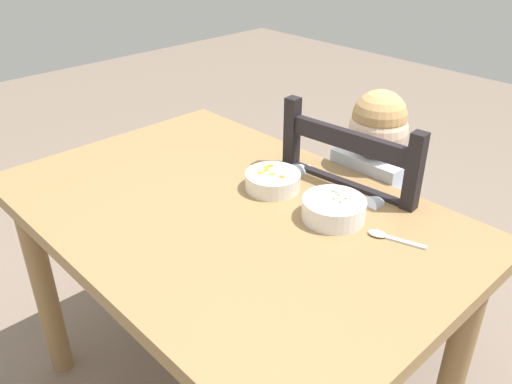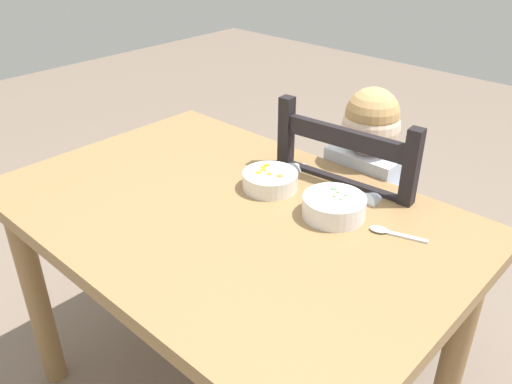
{
  "view_description": "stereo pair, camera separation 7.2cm",
  "coord_description": "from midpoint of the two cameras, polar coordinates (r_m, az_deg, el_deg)",
  "views": [
    {
      "loc": [
        0.89,
        -0.74,
        1.44
      ],
      "look_at": [
        0.06,
        0.05,
        0.8
      ],
      "focal_mm": 36.88,
      "sensor_mm": 36.0,
      "label": 1
    },
    {
      "loc": [
        0.84,
        -0.79,
        1.44
      ],
      "look_at": [
        0.06,
        0.05,
        0.8
      ],
      "focal_mm": 36.88,
      "sensor_mm": 36.0,
      "label": 2
    }
  ],
  "objects": [
    {
      "name": "dining_chair",
      "position": [
        1.73,
        12.55,
        -5.76
      ],
      "size": [
        0.46,
        0.46,
        0.95
      ],
      "color": "black",
      "rests_on": "ground"
    },
    {
      "name": "spoon",
      "position": [
        1.27,
        15.48,
        -4.67
      ],
      "size": [
        0.14,
        0.06,
        0.01
      ],
      "color": "silver",
      "rests_on": "dining_table"
    },
    {
      "name": "bowl_of_carrots",
      "position": [
        1.42,
        3.27,
        1.25
      ],
      "size": [
        0.15,
        0.15,
        0.05
      ],
      "color": "white",
      "rests_on": "dining_table"
    },
    {
      "name": "bowl_of_peas",
      "position": [
        1.31,
        9.99,
        -1.79
      ],
      "size": [
        0.16,
        0.16,
        0.06
      ],
      "color": "white",
      "rests_on": "dining_table"
    },
    {
      "name": "child_figure",
      "position": [
        1.63,
        12.94,
        -0.61
      ],
      "size": [
        0.32,
        0.31,
        0.98
      ],
      "color": "silver",
      "rests_on": "ground"
    },
    {
      "name": "dining_table",
      "position": [
        1.41,
        -1.52,
        -5.75
      ],
      "size": [
        1.22,
        0.81,
        0.75
      ],
      "color": "olive",
      "rests_on": "ground"
    }
  ]
}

